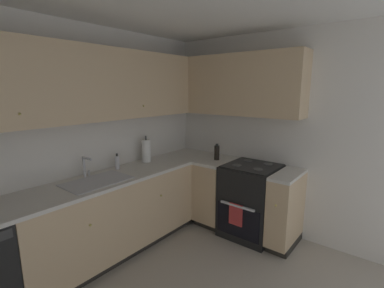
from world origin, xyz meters
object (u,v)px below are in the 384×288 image
at_px(oven_range, 251,200).
at_px(soap_bottle, 117,162).
at_px(paper_towel_roll, 146,151).
at_px(oil_bottle, 217,152).

xyz_separation_m(oven_range, soap_bottle, (-1.10, 1.18, 0.52)).
relative_size(paper_towel_roll, oil_bottle, 1.62).
distance_m(soap_bottle, oil_bottle, 1.27).
bearing_deg(oil_bottle, paper_towel_roll, 135.02).
bearing_deg(soap_bottle, oven_range, -46.94).
distance_m(oven_range, soap_bottle, 1.69).
height_order(oven_range, soap_bottle, soap_bottle).
bearing_deg(oil_bottle, soap_bottle, 148.27).
xyz_separation_m(oven_range, oil_bottle, (-0.02, 0.51, 0.53)).
height_order(oven_range, oil_bottle, oil_bottle).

